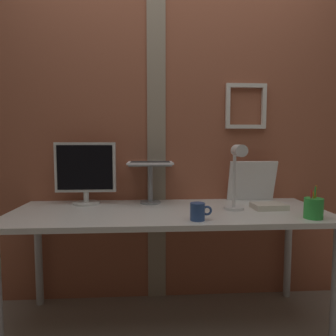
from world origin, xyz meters
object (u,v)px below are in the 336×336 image
whiteboard_panel (252,181)px  coffee_mug (198,212)px  monitor (86,170)px  laptop (150,154)px  desk_lamp (237,170)px  pen_cup (313,208)px

whiteboard_panel → coffee_mug: whiteboard_panel is taller
monitor → laptop: (0.43, 0.08, 0.10)m
laptop → coffee_mug: 0.66m
monitor → whiteboard_panel: (1.15, 0.04, -0.09)m
monitor → laptop: size_ratio=1.30×
whiteboard_panel → desk_lamp: size_ratio=0.83×
laptop → whiteboard_panel: 0.74m
monitor → laptop: laptop is taller
laptop → desk_lamp: size_ratio=0.80×
laptop → pen_cup: (0.88, -0.54, -0.27)m
monitor → desk_lamp: size_ratio=1.03×
laptop → pen_cup: bearing=-31.4°
pen_cup → coffee_mug: bearing=-180.0°
whiteboard_panel → coffee_mug: (-0.46, -0.50, -0.09)m
laptop → desk_lamp: laptop is taller
laptop → whiteboard_panel: (0.72, -0.04, -0.19)m
whiteboard_panel → desk_lamp: (-0.20, -0.31, 0.11)m
monitor → desk_lamp: (0.94, -0.27, 0.02)m
monitor → desk_lamp: 0.98m
monitor → pen_cup: 1.40m
coffee_mug → desk_lamp: bearing=35.8°
monitor → coffee_mug: bearing=-34.1°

